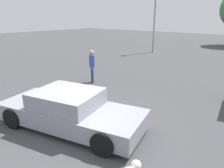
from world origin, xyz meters
TOP-DOWN VIEW (x-y plane):
  - ground_plane at (0.00, 0.00)m, footprint 80.00×80.00m
  - sedan_foreground at (-0.42, -0.05)m, footprint 4.82×2.76m
  - pedestrian at (-3.11, 3.66)m, footprint 0.45×0.46m
  - light_post_near at (-5.43, 14.12)m, footprint 0.44×0.44m

SIDE VIEW (x-z plane):
  - ground_plane at x=0.00m, z-range 0.00..0.00m
  - sedan_foreground at x=-0.42m, z-range -0.04..1.13m
  - pedestrian at x=-3.11m, z-range 0.16..1.85m
  - light_post_near at x=-5.43m, z-range 1.08..6.72m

